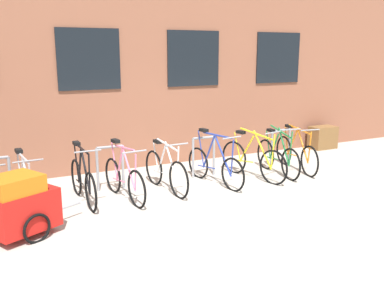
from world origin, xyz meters
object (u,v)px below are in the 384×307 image
at_px(bicycle_black, 83,181).
at_px(planter_box, 323,137).
at_px(bicycle_white, 166,171).
at_px(bicycle_orange, 296,153).
at_px(bicycle_green, 278,157).
at_px(bicycle_pink, 124,179).
at_px(bicycle_blue, 215,165).
at_px(bicycle_silver, 26,192).
at_px(bike_trailer, 20,205).
at_px(bicycle_yellow, 253,160).

distance_m(bicycle_black, planter_box, 6.96).
xyz_separation_m(bicycle_white, bicycle_orange, (3.17, 0.06, -0.00)).
height_order(bicycle_orange, planter_box, bicycle_orange).
bearing_deg(bicycle_green, bicycle_orange, 8.55).
bearing_deg(bicycle_pink, bicycle_blue, 2.56).
distance_m(bicycle_silver, bicycle_orange, 5.66).
distance_m(bicycle_blue, bicycle_green, 1.56).
height_order(bicycle_green, bike_trailer, bicycle_green).
height_order(bicycle_silver, bicycle_black, bicycle_black).
bearing_deg(bicycle_white, bicycle_orange, 1.16).
relative_size(bicycle_black, planter_box, 2.39).
relative_size(bicycle_black, bicycle_green, 1.01).
distance_m(bicycle_green, bike_trailer, 5.35).
relative_size(bicycle_blue, bicycle_black, 1.04).
bearing_deg(bicycle_orange, bicycle_silver, -178.32).
distance_m(bicycle_pink, bicycle_green, 3.45).
height_order(bicycle_green, planter_box, bicycle_green).
height_order(bicycle_orange, bicycle_pink, bicycle_pink).
bearing_deg(bicycle_silver, bicycle_blue, 1.02).
height_order(bicycle_yellow, bicycle_blue, bicycle_blue).
distance_m(bicycle_yellow, bicycle_orange, 1.23).
height_order(bicycle_silver, bicycle_green, bicycle_green).
xyz_separation_m(bicycle_silver, planter_box, (7.76, 1.58, -0.07)).
distance_m(bicycle_silver, bicycle_white, 2.49).
relative_size(bicycle_white, bicycle_orange, 0.96).
bearing_deg(bicycle_yellow, bicycle_blue, 179.61).
bearing_deg(bicycle_blue, bicycle_pink, -177.44).
distance_m(bicycle_white, bike_trailer, 2.85).
xyz_separation_m(bicycle_white, bicycle_black, (-1.54, 0.06, 0.00)).
xyz_separation_m(bicycle_yellow, bicycle_pink, (-2.79, -0.08, -0.01)).
relative_size(bicycle_pink, planter_box, 2.37).
height_order(bicycle_orange, bicycle_black, bicycle_black).
relative_size(bicycle_white, bicycle_green, 1.02).
bearing_deg(bicycle_blue, bicycle_white, 177.85).
relative_size(bicycle_blue, bicycle_pink, 1.05).
relative_size(bicycle_white, bicycle_black, 1.01).
xyz_separation_m(bicycle_yellow, bicycle_blue, (-0.90, 0.01, -0.01)).
relative_size(bicycle_silver, bicycle_pink, 0.99).
bearing_deg(bicycle_black, bicycle_green, -1.09).
height_order(bicycle_pink, bike_trailer, bicycle_pink).
height_order(bicycle_silver, bicycle_yellow, bicycle_yellow).
distance_m(bicycle_yellow, bicycle_blue, 0.90).
bearing_deg(bicycle_orange, bike_trailer, -169.37).
height_order(bicycle_orange, bicycle_green, bicycle_green).
relative_size(bicycle_pink, bike_trailer, 1.15).
relative_size(bicycle_silver, planter_box, 2.34).
xyz_separation_m(bicycle_blue, bicycle_green, (1.56, 0.02, -0.00)).
bearing_deg(bicycle_white, bicycle_blue, -2.15).
bearing_deg(bicycle_white, bicycle_silver, -177.67).
bearing_deg(bike_trailer, bicycle_orange, 10.63).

